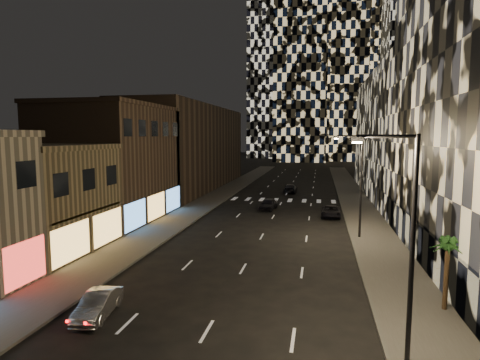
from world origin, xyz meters
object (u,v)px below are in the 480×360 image
at_px(streetlight_near, 406,232).
at_px(palm_tree, 448,250).
at_px(streetlight_far, 358,178).
at_px(car_dark_oncoming, 290,188).
at_px(car_dark_midlane, 268,204).
at_px(car_silver_parked, 98,305).
at_px(car_dark_rightlane, 331,212).

height_order(streetlight_near, palm_tree, streetlight_near).
bearing_deg(streetlight_far, car_dark_oncoming, 105.79).
xyz_separation_m(car_dark_midlane, palm_tree, (12.57, -26.64, 2.60)).
bearing_deg(car_dark_midlane, streetlight_far, -44.15).
bearing_deg(streetlight_near, car_silver_parked, 174.26).
relative_size(streetlight_far, car_silver_parked, 2.40).
height_order(streetlight_far, car_dark_oncoming, streetlight_far).
relative_size(car_silver_parked, car_dark_midlane, 0.91).
xyz_separation_m(streetlight_near, car_dark_oncoming, (-7.85, 47.77, -4.66)).
height_order(streetlight_near, car_dark_rightlane, streetlight_near).
relative_size(car_silver_parked, car_dark_oncoming, 0.79).
bearing_deg(car_dark_oncoming, car_dark_rightlane, 107.06).
bearing_deg(car_dark_rightlane, streetlight_far, -75.33).
distance_m(car_silver_parked, car_dark_oncoming, 46.78).
distance_m(streetlight_near, car_dark_rightlane, 29.52).
distance_m(car_dark_rightlane, palm_tree, 24.35).
xyz_separation_m(car_silver_parked, car_dark_rightlane, (12.17, 27.65, 0.01)).
relative_size(car_dark_oncoming, palm_tree, 1.24).
distance_m(car_silver_parked, palm_tree, 17.96).
distance_m(streetlight_far, palm_tree, 15.06).
relative_size(streetlight_near, car_dark_oncoming, 1.90).
bearing_deg(streetlight_near, car_dark_rightlane, 93.91).
xyz_separation_m(car_silver_parked, car_dark_oncoming, (6.30, 46.35, 0.07)).
bearing_deg(streetlight_far, car_dark_midlane, 128.01).
xyz_separation_m(streetlight_near, streetlight_far, (0.00, 20.00, 0.00)).
distance_m(streetlight_near, car_dark_midlane, 33.74).
distance_m(streetlight_near, car_dark_oncoming, 48.64).
xyz_separation_m(car_dark_oncoming, palm_tree, (11.00, -42.35, 2.61)).
xyz_separation_m(car_dark_rightlane, palm_tree, (5.13, -23.65, 2.67)).
bearing_deg(car_dark_oncoming, palm_tree, 104.20).
distance_m(car_dark_midlane, palm_tree, 29.57).
bearing_deg(streetlight_far, palm_tree, -77.83).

